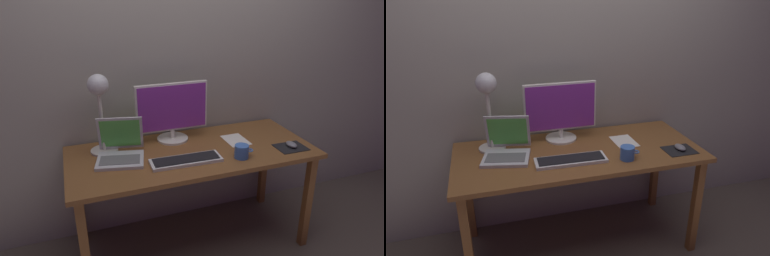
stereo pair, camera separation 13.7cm
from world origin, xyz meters
TOP-DOWN VIEW (x-y plane):
  - ground_plane at (0.00, 0.00)m, footprint 4.80×4.80m
  - back_wall at (0.00, 0.40)m, footprint 4.80×0.06m
  - desk at (0.00, 0.00)m, footprint 1.60×0.70m
  - monitor at (-0.07, 0.21)m, footprint 0.50×0.22m
  - keyboard_main at (-0.09, -0.14)m, footprint 0.44×0.15m
  - laptop at (-0.46, 0.06)m, footprint 0.34×0.34m
  - desk_lamp at (-0.54, 0.18)m, footprint 0.18×0.18m
  - mousepad at (0.63, -0.18)m, footprint 0.20×0.16m
  - mouse at (0.64, -0.18)m, footprint 0.06×0.10m
  - coffee_mug at (0.25, -0.20)m, footprint 0.12×0.09m
  - paper_sheet_near_mouse at (0.34, 0.05)m, footprint 0.15×0.21m

SIDE VIEW (x-z plane):
  - ground_plane at x=0.00m, z-range 0.00..0.00m
  - desk at x=0.00m, z-range 0.29..1.03m
  - paper_sheet_near_mouse at x=0.34m, z-range 0.74..0.74m
  - mousepad at x=0.63m, z-range 0.74..0.74m
  - keyboard_main at x=-0.09m, z-range 0.74..0.76m
  - mouse at x=0.64m, z-range 0.74..0.78m
  - coffee_mug at x=0.25m, z-range 0.74..0.82m
  - laptop at x=-0.46m, z-range 0.69..0.93m
  - monitor at x=-0.07m, z-range 0.75..1.16m
  - desk_lamp at x=-0.54m, z-range 0.84..1.35m
  - back_wall at x=0.00m, z-range 0.00..2.60m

